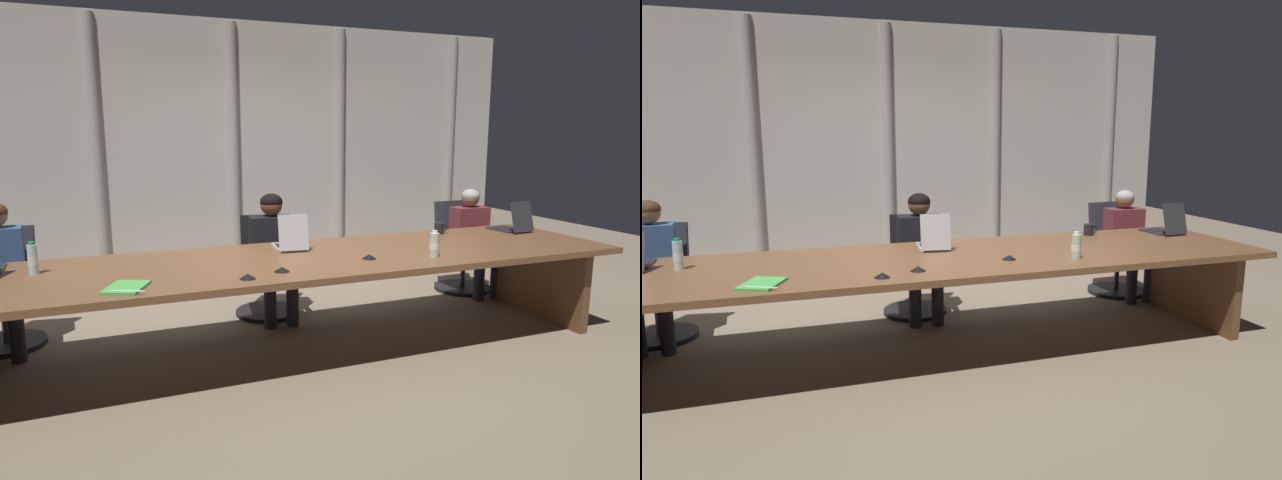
# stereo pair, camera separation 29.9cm
# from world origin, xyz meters

# --- Properties ---
(ground_plane) EXTENTS (13.75, 13.75, 0.00)m
(ground_plane) POSITION_xyz_m (0.00, 0.00, 0.00)
(ground_plane) COLOR #7F705B
(conference_table) EXTENTS (5.16, 1.32, 0.76)m
(conference_table) POSITION_xyz_m (0.00, 0.00, 0.63)
(conference_table) COLOR brown
(conference_table) RESTS_ON ground_plane
(curtain_backdrop) EXTENTS (6.88, 0.17, 2.88)m
(curtain_backdrop) POSITION_xyz_m (-0.00, 2.30, 1.44)
(curtain_backdrop) COLOR beige
(curtain_backdrop) RESTS_ON ground_plane
(laptop_left_mid) EXTENTS (0.28, 0.39, 0.30)m
(laptop_left_mid) POSITION_xyz_m (-0.02, 0.32, 0.82)
(laptop_left_mid) COLOR #BCBCC1
(laptop_left_mid) RESTS_ON conference_table
(laptop_center) EXTENTS (0.27, 0.40, 0.30)m
(laptop_center) POSITION_xyz_m (2.24, 0.33, 0.82)
(laptop_center) COLOR #2D2D33
(laptop_center) RESTS_ON conference_table
(office_chair_left_end) EXTENTS (0.60, 0.61, 0.95)m
(office_chair_left_end) POSITION_xyz_m (-2.21, 1.04, 0.35)
(office_chair_left_end) COLOR #2D2D38
(office_chair_left_end) RESTS_ON ground_plane
(office_chair_left_mid) EXTENTS (0.60, 0.61, 0.92)m
(office_chair_left_mid) POSITION_xyz_m (-0.01, 1.04, 0.34)
(office_chair_left_mid) COLOR black
(office_chair_left_mid) RESTS_ON ground_plane
(office_chair_center) EXTENTS (0.60, 0.60, 0.96)m
(office_chair_center) POSITION_xyz_m (2.20, 1.05, 0.35)
(office_chair_center) COLOR #2D2D38
(office_chair_center) RESTS_ON ground_plane
(person_left_mid) EXTENTS (0.45, 0.57, 1.15)m
(person_left_mid) POSITION_xyz_m (0.02, 0.89, 0.66)
(person_left_mid) COLOR black
(person_left_mid) RESTS_ON ground_plane
(person_center) EXTENTS (0.41, 0.56, 1.11)m
(person_center) POSITION_xyz_m (2.23, 0.88, 0.62)
(person_center) COLOR brown
(person_center) RESTS_ON ground_plane
(water_bottle_primary) EXTENTS (0.07, 0.07, 0.22)m
(water_bottle_primary) POSITION_xyz_m (-1.90, 0.20, 0.86)
(water_bottle_primary) COLOR silver
(water_bottle_primary) RESTS_ON conference_table
(water_bottle_secondary) EXTENTS (0.08, 0.08, 0.21)m
(water_bottle_secondary) POSITION_xyz_m (0.92, -0.36, 0.85)
(water_bottle_secondary) COLOR #ADD1B2
(water_bottle_secondary) RESTS_ON conference_table
(coffee_mug_near) EXTENTS (0.14, 0.09, 0.11)m
(coffee_mug_near) POSITION_xyz_m (1.52, 0.47, 0.81)
(coffee_mug_near) COLOR black
(coffee_mug_near) RESTS_ON conference_table
(conference_mic_left_side) EXTENTS (0.11, 0.11, 0.03)m
(conference_mic_left_side) POSITION_xyz_m (0.42, -0.24, 0.78)
(conference_mic_left_side) COLOR black
(conference_mic_left_side) RESTS_ON conference_table
(conference_mic_middle) EXTENTS (0.11, 0.11, 0.03)m
(conference_mic_middle) POSITION_xyz_m (-0.32, -0.37, 0.78)
(conference_mic_middle) COLOR black
(conference_mic_middle) RESTS_ON conference_table
(conference_mic_right_side) EXTENTS (0.11, 0.11, 0.03)m
(conference_mic_right_side) POSITION_xyz_m (-0.59, -0.47, 0.78)
(conference_mic_right_side) COLOR black
(conference_mic_right_side) RESTS_ON conference_table
(spiral_notepad) EXTENTS (0.32, 0.37, 0.03)m
(spiral_notepad) POSITION_xyz_m (-1.35, -0.42, 0.77)
(spiral_notepad) COLOR #4CB74C
(spiral_notepad) RESTS_ON conference_table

